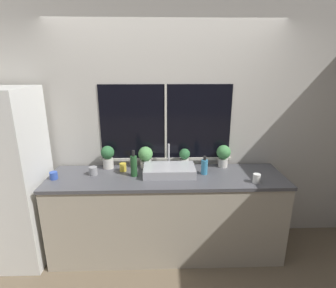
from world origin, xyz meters
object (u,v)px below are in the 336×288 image
at_px(potted_plant_far_right, 223,154).
at_px(soap_bottle, 204,167).
at_px(mug_grey, 93,171).
at_px(mug_white, 257,178).
at_px(bottle_tall, 134,165).
at_px(potted_plant_center_left, 146,156).
at_px(potted_plant_center_right, 185,157).
at_px(mug_blue, 54,176).
at_px(refrigerator, 4,179).
at_px(mug_yellow, 123,167).
at_px(potted_plant_far_left, 108,156).
at_px(sink, 169,170).

bearing_deg(potted_plant_far_right, soap_bottle, -140.77).
xyz_separation_m(mug_grey, mug_white, (1.66, -0.24, 0.00)).
bearing_deg(bottle_tall, mug_grey, 175.00).
xyz_separation_m(potted_plant_center_left, potted_plant_center_right, (0.44, 0.00, -0.02)).
bearing_deg(mug_blue, refrigerator, 179.32).
bearing_deg(potted_plant_center_left, mug_white, -21.34).
height_order(refrigerator, potted_plant_center_left, refrigerator).
distance_m(mug_white, mug_yellow, 1.40).
relative_size(refrigerator, potted_plant_far_right, 7.20).
height_order(potted_plant_far_left, soap_bottle, potted_plant_far_left).
distance_m(sink, mug_grey, 0.81).
distance_m(sink, soap_bottle, 0.38).
xyz_separation_m(sink, mug_grey, (-0.81, 0.01, -0.00)).
distance_m(mug_blue, mug_yellow, 0.71).
bearing_deg(refrigerator, mug_blue, -0.68).
bearing_deg(refrigerator, sink, 2.76).
height_order(soap_bottle, mug_yellow, soap_bottle).
bearing_deg(soap_bottle, potted_plant_far_right, 39.23).
bearing_deg(mug_yellow, bottle_tall, -45.30).
relative_size(potted_plant_far_left, mug_white, 2.83).
xyz_separation_m(bottle_tall, mug_grey, (-0.43, 0.04, -0.07)).
bearing_deg(potted_plant_far_right, potted_plant_center_right, 180.00).
height_order(potted_plant_center_left, mug_grey, potted_plant_center_left).
bearing_deg(potted_plant_far_left, potted_plant_center_left, 0.00).
xyz_separation_m(refrigerator, mug_white, (2.55, -0.16, 0.04)).
relative_size(sink, mug_yellow, 6.00).
relative_size(potted_plant_center_right, mug_yellow, 2.43).
relative_size(sink, potted_plant_far_right, 2.12).
xyz_separation_m(soap_bottle, mug_grey, (-1.18, 0.01, -0.04)).
bearing_deg(potted_plant_center_right, soap_bottle, -46.39).
bearing_deg(mug_blue, mug_yellow, 15.64).
relative_size(soap_bottle, mug_yellow, 2.24).
distance_m(sink, mug_blue, 1.19).
xyz_separation_m(potted_plant_far_left, mug_yellow, (0.18, -0.10, -0.10)).
distance_m(refrigerator, potted_plant_far_left, 1.06).
bearing_deg(mug_grey, mug_white, -8.33).
height_order(potted_plant_center_left, soap_bottle, potted_plant_center_left).
relative_size(soap_bottle, mug_blue, 2.58).
bearing_deg(sink, mug_blue, -175.77).
distance_m(potted_plant_center_right, bottle_tall, 0.60).
distance_m(soap_bottle, mug_yellow, 0.89).
xyz_separation_m(sink, mug_yellow, (-0.50, 0.10, -0.00)).
xyz_separation_m(refrigerator, sink, (1.69, 0.08, 0.04)).
bearing_deg(refrigerator, bottle_tall, 2.14).
xyz_separation_m(mug_grey, mug_yellow, (0.30, 0.10, -0.00)).
bearing_deg(potted_plant_far_right, mug_grey, -172.32).
relative_size(potted_plant_center_left, bottle_tall, 0.87).
xyz_separation_m(potted_plant_center_right, mug_white, (0.67, -0.44, -0.08)).
xyz_separation_m(potted_plant_center_left, mug_grey, (-0.55, -0.19, -0.09)).
relative_size(potted_plant_far_right, mug_blue, 3.26).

